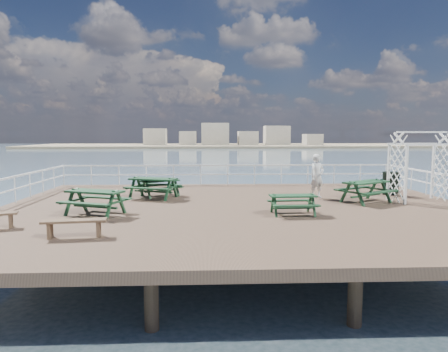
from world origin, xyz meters
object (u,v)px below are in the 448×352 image
(picnic_table_c, at_px, (366,187))
(picnic_table_d, at_px, (95,197))
(picnic_table_a, at_px, (160,184))
(flat_bench_far, at_px, (74,224))
(trellis_arbor, at_px, (420,170))
(picnic_table_b, at_px, (153,184))
(person, at_px, (317,176))
(picnic_table_e, at_px, (293,200))

(picnic_table_c, distance_m, picnic_table_d, 10.43)
(picnic_table_a, xyz_separation_m, picnic_table_c, (8.49, -2.01, 0.10))
(flat_bench_far, distance_m, trellis_arbor, 13.37)
(picnic_table_a, relative_size, picnic_table_d, 0.89)
(picnic_table_b, xyz_separation_m, trellis_arbor, (11.03, -1.29, 0.65))
(picnic_table_a, height_order, flat_bench_far, picnic_table_a)
(picnic_table_d, height_order, person, person)
(person, bearing_deg, picnic_table_a, 149.06)
(picnic_table_a, bearing_deg, trellis_arbor, -41.71)
(picnic_table_b, relative_size, person, 1.29)
(person, bearing_deg, picnic_table_c, -59.07)
(picnic_table_b, distance_m, picnic_table_e, 6.48)
(picnic_table_a, height_order, person, person)
(picnic_table_c, bearing_deg, picnic_table_a, 136.06)
(picnic_table_b, bearing_deg, picnic_table_a, 85.81)
(picnic_table_b, xyz_separation_m, picnic_table_d, (-1.51, -3.52, -0.02))
(picnic_table_b, height_order, person, person)
(picnic_table_d, bearing_deg, person, 41.85)
(picnic_table_b, bearing_deg, person, 17.49)
(picnic_table_a, xyz_separation_m, picnic_table_b, (-0.23, -0.52, 0.11))
(picnic_table_c, relative_size, trellis_arbor, 0.89)
(picnic_table_c, relative_size, picnic_table_e, 1.57)
(picnic_table_a, bearing_deg, picnic_table_e, -72.82)
(picnic_table_d, bearing_deg, picnic_table_b, 88.08)
(picnic_table_a, distance_m, picnic_table_b, 0.58)
(picnic_table_d, distance_m, flat_bench_far, 3.05)
(picnic_table_e, bearing_deg, picnic_table_a, 137.61)
(picnic_table_d, bearing_deg, trellis_arbor, 31.40)
(picnic_table_b, xyz_separation_m, person, (7.05, -0.31, 0.32))
(picnic_table_a, relative_size, picnic_table_c, 0.84)
(person, bearing_deg, picnic_table_e, -141.31)
(picnic_table_d, xyz_separation_m, trellis_arbor, (12.54, 2.23, 0.67))
(flat_bench_far, bearing_deg, picnic_table_b, 72.46)
(picnic_table_c, bearing_deg, picnic_table_d, 160.58)
(picnic_table_a, relative_size, flat_bench_far, 1.25)
(picnic_table_a, distance_m, flat_bench_far, 7.22)
(picnic_table_a, xyz_separation_m, picnic_table_e, (5.02, -4.30, -0.03))
(picnic_table_a, bearing_deg, flat_bench_far, -133.90)
(picnic_table_c, distance_m, flat_bench_far, 11.17)
(picnic_table_e, relative_size, person, 0.85)
(picnic_table_a, relative_size, trellis_arbor, 0.74)
(picnic_table_d, height_order, trellis_arbor, trellis_arbor)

